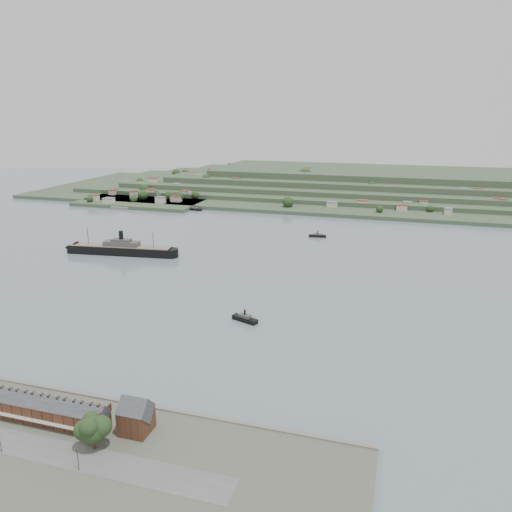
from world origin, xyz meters
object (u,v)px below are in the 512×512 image
(steamship, at_px, (117,249))
(fig_tree, at_px, (92,429))
(terrace_row, at_px, (39,408))
(gabled_building, at_px, (136,416))
(tugboat, at_px, (245,319))

(steamship, distance_m, fig_tree, 248.70)
(terrace_row, distance_m, steamship, 227.51)
(gabled_building, height_order, steamship, steamship)
(terrace_row, relative_size, gabled_building, 3.95)
(terrace_row, xyz_separation_m, gabled_building, (37.50, 4.02, 1.34))
(terrace_row, bearing_deg, steamship, 114.87)
(terrace_row, height_order, tugboat, terrace_row)
(steamship, bearing_deg, fig_tree, -59.97)
(fig_tree, bearing_deg, terrace_row, 162.89)
(steamship, height_order, fig_tree, steamship)
(terrace_row, xyz_separation_m, fig_tree, (28.76, -8.85, 3.19))
(terrace_row, xyz_separation_m, steamship, (-95.66, 206.41, -2.54))
(gabled_building, distance_m, fig_tree, 15.67)
(steamship, relative_size, fig_tree, 7.38)
(tugboat, bearing_deg, gabled_building, -93.03)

